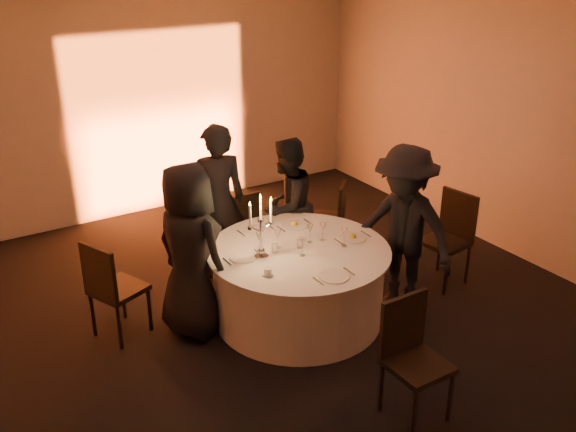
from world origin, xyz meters
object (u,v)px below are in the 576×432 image
chair_front (411,351)px  guest_back_right (287,206)px  chair_back_left (241,225)px  chair_right (450,233)px  guest_back_left (217,203)px  chair_back_right (333,213)px  guest_right (403,229)px  coffee_cup (268,272)px  candelabra (261,236)px  banquet_table (299,284)px  chair_left (111,285)px  guest_left (190,251)px

chair_front → guest_back_right: bearing=79.4°
chair_back_left → chair_right: bearing=137.2°
guest_back_left → chair_back_right: bearing=-172.8°
guest_back_right → guest_right: guest_right is taller
coffee_cup → candelabra: bearing=69.6°
chair_right → guest_back_left: guest_back_left is taller
guest_back_right → candelabra: 1.29m
chair_front → guest_back_right: 2.67m
chair_back_right → banquet_table: bearing=-3.5°
banquet_table → chair_left: chair_left is taller
chair_right → chair_front: 2.32m
guest_right → candelabra: (-1.42, 0.39, 0.12)m
chair_front → guest_right: guest_right is taller
chair_front → chair_left: bearing=126.0°
chair_back_right → chair_front: bearing=20.4°
chair_back_left → guest_left: guest_left is taller
guest_right → guest_back_left: bearing=-159.4°
chair_back_right → coffee_cup: 2.23m
banquet_table → guest_back_left: 1.36m
chair_back_right → coffee_cup: chair_back_right is taller
chair_back_left → guest_left: (-1.04, -0.97, 0.35)m
guest_left → candelabra: size_ratio=2.65×
chair_front → guest_back_right: guest_back_right is taller
banquet_table → coffee_cup: bearing=-151.3°
chair_back_right → guest_back_right: size_ratio=0.55×
guest_right → candelabra: guest_right is taller
chair_back_right → candelabra: (-1.61, -1.05, 0.52)m
chair_back_left → guest_back_left: 0.50m
coffee_cup → chair_front: bearing=-69.5°
chair_right → guest_left: bearing=-109.6°
chair_left → guest_right: guest_right is taller
chair_back_left → guest_left: bearing=41.0°
chair_left → chair_back_left: chair_left is taller
banquet_table → guest_left: guest_left is taller
guest_back_right → coffee_cup: guest_back_right is taller
guest_right → guest_left: bearing=-127.9°
guest_right → chair_front: bearing=-57.3°
chair_front → coffee_cup: (-0.51, 1.36, 0.22)m
chair_back_left → chair_front: 2.96m
banquet_table → chair_left: bearing=159.3°
guest_back_left → guest_back_right: guest_back_left is taller
chair_front → chair_back_left: bearing=88.6°
guest_right → coffee_cup: 1.54m
chair_front → guest_right: (1.03, 1.30, 0.30)m
chair_back_left → coffee_cup: (-0.57, -1.60, 0.28)m
chair_right → guest_back_right: bearing=-139.4°
coffee_cup → candelabra: (0.12, 0.33, 0.20)m
chair_right → chair_front: size_ratio=1.02×
guest_back_right → coffee_cup: (-0.98, -1.26, 0.02)m
guest_back_left → guest_back_right: bearing=173.3°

